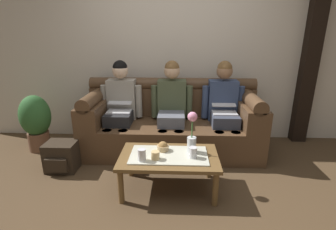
{
  "coord_description": "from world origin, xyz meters",
  "views": [
    {
      "loc": [
        0.09,
        -2.07,
        1.57
      ],
      "look_at": [
        -0.03,
        0.76,
        0.64
      ],
      "focal_mm": 26.88,
      "sensor_mm": 36.0,
      "label": 1
    }
  ],
  "objects_px": {
    "flower_vase": "(192,134)",
    "cup_far_center": "(193,152)",
    "person_middle": "(172,104)",
    "coffee_table": "(169,159)",
    "snack_bowl": "(163,147)",
    "potted_plant": "(36,120)",
    "person_right": "(224,105)",
    "backpack_left": "(62,156)",
    "cup_near_right": "(155,155)",
    "person_left": "(121,103)",
    "cup_near_left": "(142,155)",
    "couch": "(172,124)"
  },
  "relations": [
    {
      "from": "couch",
      "to": "cup_near_right",
      "type": "height_order",
      "value": "couch"
    },
    {
      "from": "person_right",
      "to": "coffee_table",
      "type": "distance_m",
      "value": 1.22
    },
    {
      "from": "couch",
      "to": "flower_vase",
      "type": "bearing_deg",
      "value": -75.6
    },
    {
      "from": "flower_vase",
      "to": "snack_bowl",
      "type": "relative_size",
      "value": 3.51
    },
    {
      "from": "coffee_table",
      "to": "cup_near_left",
      "type": "relative_size",
      "value": 8.41
    },
    {
      "from": "coffee_table",
      "to": "cup_near_right",
      "type": "xyz_separation_m",
      "value": [
        -0.13,
        -0.1,
        0.1
      ]
    },
    {
      "from": "person_right",
      "to": "snack_bowl",
      "type": "height_order",
      "value": "person_right"
    },
    {
      "from": "snack_bowl",
      "to": "flower_vase",
      "type": "bearing_deg",
      "value": -4.49
    },
    {
      "from": "couch",
      "to": "snack_bowl",
      "type": "relative_size",
      "value": 18.93
    },
    {
      "from": "couch",
      "to": "cup_near_right",
      "type": "relative_size",
      "value": 28.67
    },
    {
      "from": "person_middle",
      "to": "coffee_table",
      "type": "bearing_deg",
      "value": -90.0
    },
    {
      "from": "person_middle",
      "to": "coffee_table",
      "type": "height_order",
      "value": "person_middle"
    },
    {
      "from": "person_middle",
      "to": "cup_near_left",
      "type": "xyz_separation_m",
      "value": [
        -0.25,
        -1.09,
        -0.2
      ]
    },
    {
      "from": "cup_near_left",
      "to": "potted_plant",
      "type": "xyz_separation_m",
      "value": [
        -1.59,
        1.0,
        -0.03
      ]
    },
    {
      "from": "person_left",
      "to": "person_middle",
      "type": "relative_size",
      "value": 1.0
    },
    {
      "from": "flower_vase",
      "to": "cup_far_center",
      "type": "distance_m",
      "value": 0.19
    },
    {
      "from": "cup_far_center",
      "to": "backpack_left",
      "type": "xyz_separation_m",
      "value": [
        -1.52,
        0.39,
        -0.28
      ]
    },
    {
      "from": "person_middle",
      "to": "backpack_left",
      "type": "height_order",
      "value": "person_middle"
    },
    {
      "from": "couch",
      "to": "cup_far_center",
      "type": "bearing_deg",
      "value": -76.75
    },
    {
      "from": "backpack_left",
      "to": "potted_plant",
      "type": "relative_size",
      "value": 0.46
    },
    {
      "from": "person_left",
      "to": "cup_near_left",
      "type": "bearing_deg",
      "value": -68.18
    },
    {
      "from": "cup_near_left",
      "to": "cup_near_right",
      "type": "height_order",
      "value": "cup_near_left"
    },
    {
      "from": "person_left",
      "to": "potted_plant",
      "type": "relative_size",
      "value": 1.57
    },
    {
      "from": "cup_near_right",
      "to": "cup_far_center",
      "type": "relative_size",
      "value": 0.75
    },
    {
      "from": "person_right",
      "to": "cup_near_left",
      "type": "bearing_deg",
      "value": -130.79
    },
    {
      "from": "coffee_table",
      "to": "potted_plant",
      "type": "xyz_separation_m",
      "value": [
        -1.84,
        0.86,
        0.09
      ]
    },
    {
      "from": "snack_bowl",
      "to": "potted_plant",
      "type": "xyz_separation_m",
      "value": [
        -1.78,
        0.77,
        -0.01
      ]
    },
    {
      "from": "person_middle",
      "to": "snack_bowl",
      "type": "height_order",
      "value": "person_middle"
    },
    {
      "from": "person_left",
      "to": "cup_near_right",
      "type": "relative_size",
      "value": 15.07
    },
    {
      "from": "couch",
      "to": "cup_far_center",
      "type": "distance_m",
      "value": 1.05
    },
    {
      "from": "person_right",
      "to": "snack_bowl",
      "type": "relative_size",
      "value": 9.95
    },
    {
      "from": "person_left",
      "to": "person_middle",
      "type": "xyz_separation_m",
      "value": [
        0.69,
        0.0,
        0.0
      ]
    },
    {
      "from": "flower_vase",
      "to": "cup_near_left",
      "type": "bearing_deg",
      "value": -157.26
    },
    {
      "from": "cup_near_right",
      "to": "potted_plant",
      "type": "xyz_separation_m",
      "value": [
        -1.72,
        0.96,
        -0.01
      ]
    },
    {
      "from": "potted_plant",
      "to": "coffee_table",
      "type": "bearing_deg",
      "value": -25.1
    },
    {
      "from": "person_right",
      "to": "flower_vase",
      "type": "xyz_separation_m",
      "value": [
        -0.46,
        -0.89,
        -0.06
      ]
    },
    {
      "from": "backpack_left",
      "to": "cup_far_center",
      "type": "bearing_deg",
      "value": -14.45
    },
    {
      "from": "person_middle",
      "to": "flower_vase",
      "type": "distance_m",
      "value": 0.92
    },
    {
      "from": "backpack_left",
      "to": "cup_near_left",
      "type": "bearing_deg",
      "value": -24.67
    },
    {
      "from": "couch",
      "to": "potted_plant",
      "type": "relative_size",
      "value": 2.98
    },
    {
      "from": "cup_far_center",
      "to": "person_left",
      "type": "bearing_deg",
      "value": 132.57
    },
    {
      "from": "cup_near_right",
      "to": "potted_plant",
      "type": "height_order",
      "value": "potted_plant"
    },
    {
      "from": "potted_plant",
      "to": "person_middle",
      "type": "bearing_deg",
      "value": 2.95
    },
    {
      "from": "cup_near_right",
      "to": "flower_vase",
      "type": "bearing_deg",
      "value": 25.17
    },
    {
      "from": "person_left",
      "to": "coffee_table",
      "type": "height_order",
      "value": "person_left"
    },
    {
      "from": "person_right",
      "to": "backpack_left",
      "type": "bearing_deg",
      "value": -162.57
    },
    {
      "from": "person_middle",
      "to": "flower_vase",
      "type": "height_order",
      "value": "person_middle"
    },
    {
      "from": "person_right",
      "to": "potted_plant",
      "type": "bearing_deg",
      "value": -177.87
    },
    {
      "from": "coffee_table",
      "to": "backpack_left",
      "type": "xyz_separation_m",
      "value": [
        -1.28,
        0.34,
        -0.17
      ]
    },
    {
      "from": "potted_plant",
      "to": "cup_near_right",
      "type": "bearing_deg",
      "value": -29.28
    }
  ]
}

